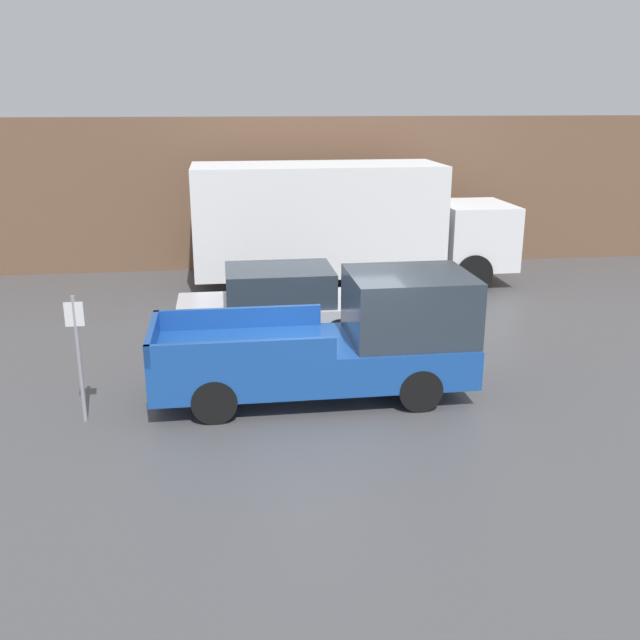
# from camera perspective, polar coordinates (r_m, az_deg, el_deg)

# --- Properties ---
(ground_plane) EXTENTS (60.00, 60.00, 0.00)m
(ground_plane) POSITION_cam_1_polar(r_m,az_deg,el_deg) (12.88, 1.61, -6.26)
(ground_plane) COLOR #4C4C4F
(building_wall) EXTENTS (28.00, 0.15, 4.63)m
(building_wall) POSITION_cam_1_polar(r_m,az_deg,el_deg) (22.51, -2.84, 10.06)
(building_wall) COLOR brown
(building_wall) RESTS_ON ground
(pickup_truck) EXTENTS (5.63, 2.05, 2.21)m
(pickup_truck) POSITION_cam_1_polar(r_m,az_deg,el_deg) (12.72, 1.92, -1.66)
(pickup_truck) COLOR #194799
(pickup_truck) RESTS_ON ground
(car) EXTENTS (4.27, 2.02, 1.58)m
(car) POSITION_cam_1_polar(r_m,az_deg,el_deg) (15.91, -3.54, 1.39)
(car) COLOR silver
(car) RESTS_ON ground
(delivery_truck) EXTENTS (8.96, 2.61, 3.44)m
(delivery_truck) POSITION_cam_1_polar(r_m,az_deg,el_deg) (20.15, 1.67, 7.90)
(delivery_truck) COLOR white
(delivery_truck) RESTS_ON ground
(parking_sign) EXTENTS (0.30, 0.07, 2.17)m
(parking_sign) POSITION_cam_1_polar(r_m,az_deg,el_deg) (12.19, -18.77, -2.42)
(parking_sign) COLOR gray
(parking_sign) RESTS_ON ground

